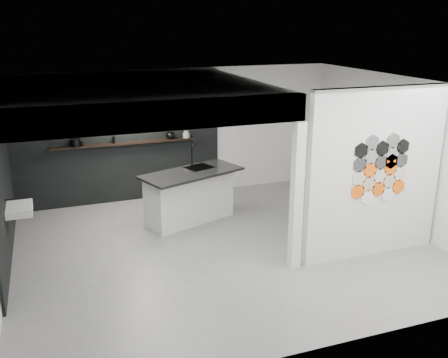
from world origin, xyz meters
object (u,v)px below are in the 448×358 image
stockpot (75,143)px  glass_bowl (186,135)px  partition_panel (375,174)px  kettle (170,135)px  wall_basin (19,209)px  utensil_cup (82,144)px  kitchen_island (190,195)px  glass_vase (186,134)px  bottle_dark (114,140)px

stockpot → glass_bowl: 2.33m
partition_panel → kettle: partition_panel is taller
glass_bowl → partition_panel: bearing=-61.8°
wall_basin → utensil_cup: (1.19, 2.07, 0.52)m
wall_basin → kitchen_island: 3.10m
kitchen_island → glass_bowl: (0.37, 1.48, 0.85)m
wall_basin → kettle: (3.04, 2.07, 0.55)m
wall_basin → glass_bowl: (3.39, 2.07, 0.52)m
glass_bowl → glass_vase: bearing=0.0°
glass_vase → bottle_dark: (-1.56, 0.00, -0.00)m
stockpot → glass_vase: 2.33m
wall_basin → kitchen_island: kitchen_island is taller
stockpot → glass_vase: size_ratio=1.26×
partition_panel → glass_bowl: size_ratio=18.81×
stockpot → glass_bowl: (2.33, 0.00, -0.02)m
partition_panel → bottle_dark: bearing=133.2°
stockpot → bottle_dark: stockpot is taller
utensil_cup → glass_vase: bearing=0.0°
bottle_dark → utensil_cup: bearing=180.0°
wall_basin → bottle_dark: 2.81m
wall_basin → kettle: kettle is taller
stockpot → kettle: kettle is taller
kitchen_island → wall_basin: bearing=170.9°
kettle → glass_bowl: size_ratio=1.27×
wall_basin → kettle: bearing=34.2°
glass_bowl → kettle: bearing=180.0°
bottle_dark → utensil_cup: (-0.64, 0.00, -0.03)m
kitchen_island → stockpot: (-1.96, 1.48, 0.87)m
partition_panel → kettle: size_ratio=14.81×
glass_vase → utensil_cup: glass_vase is taller
wall_basin → utensil_cup: utensil_cup is taller
partition_panel → utensil_cup: size_ratio=30.67×
partition_panel → glass_bowl: bearing=118.2°
partition_panel → utensil_cup: 5.76m
kitchen_island → utensil_cup: 2.50m
kitchen_island → stockpot: 2.61m
partition_panel → glass_vase: 4.39m
glass_bowl → bottle_dark: bearing=180.0°
glass_bowl → utensil_cup: size_ratio=1.63×
wall_basin → glass_vase: 4.01m
kitchen_island → glass_bowl: kitchen_island is taller
partition_panel → glass_vase: bearing=118.2°
kettle → glass_bowl: bearing=-15.8°
utensil_cup → kettle: bearing=0.0°
kitchen_island → glass_vase: size_ratio=14.13×
glass_bowl → glass_vase: (0.00, 0.00, 0.02)m
partition_panel → stockpot: bearing=138.7°
kettle → bottle_dark: size_ratio=1.32×
kettle → utensil_cup: bearing=164.2°
wall_basin → kitchen_island: size_ratio=0.28×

